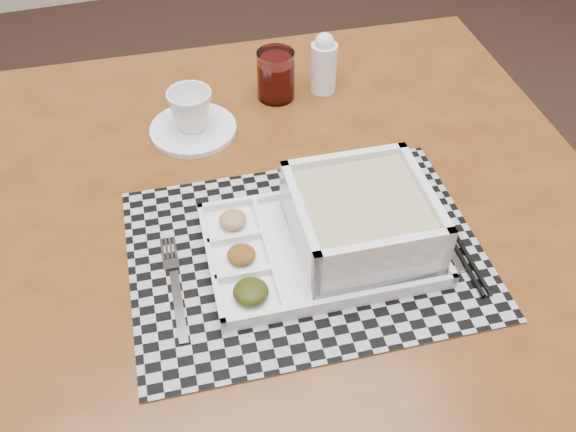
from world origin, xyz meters
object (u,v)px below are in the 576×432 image
at_px(dining_table, 292,236).
at_px(juice_glass, 276,77).
at_px(cup, 191,110).
at_px(creamer_bottle, 324,63).
at_px(serving_tray, 349,227).

distance_m(dining_table, juice_glass, 0.31).
bearing_deg(cup, juice_glass, 22.34).
distance_m(dining_table, creamer_bottle, 0.34).
bearing_deg(cup, serving_tray, -61.76).
height_order(serving_tray, creamer_bottle, creamer_bottle).
bearing_deg(serving_tray, juice_glass, 88.69).
distance_m(juice_glass, creamer_bottle, 0.09).
bearing_deg(cup, creamer_bottle, 14.88).
relative_size(dining_table, juice_glass, 11.48).
bearing_deg(dining_table, serving_tray, -66.17).
distance_m(serving_tray, creamer_bottle, 0.40).
height_order(cup, juice_glass, juice_glass).
height_order(dining_table, creamer_bottle, creamer_bottle).
xyz_separation_m(serving_tray, juice_glass, (0.01, 0.39, 0.00)).
relative_size(dining_table, creamer_bottle, 9.02).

